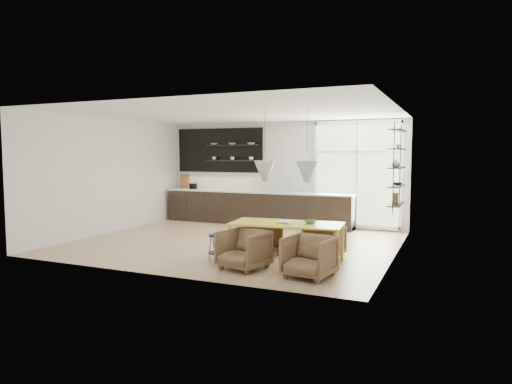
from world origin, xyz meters
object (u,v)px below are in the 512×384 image
(armchair_back_left, at_px, (263,236))
(armchair_front_right, at_px, (309,257))
(armchair_front_left, at_px, (244,250))
(dining_table, at_px, (287,226))
(wire_stool, at_px, (218,244))
(armchair_back_right, at_px, (325,241))

(armchair_back_left, bearing_deg, armchair_front_right, 107.40)
(armchair_front_left, bearing_deg, armchair_front_right, 10.18)
(dining_table, xyz_separation_m, wire_stool, (-1.27, -0.30, -0.38))
(armchair_front_left, relative_size, wire_stool, 1.57)
(armchair_back_left, relative_size, armchair_back_right, 1.09)
(dining_table, height_order, wire_stool, dining_table)
(armchair_back_left, xyz_separation_m, armchair_front_left, (0.20, -1.37, 0.01))
(armchair_back_right, bearing_deg, armchair_back_left, 12.95)
(armchair_back_right, relative_size, wire_stool, 1.42)
(dining_table, relative_size, armchair_back_left, 2.86)
(armchair_front_right, xyz_separation_m, wire_stool, (-1.94, 0.51, -0.03))
(armchair_back_left, xyz_separation_m, armchair_front_right, (1.40, -1.44, 0.00))
(armchair_front_left, xyz_separation_m, wire_stool, (-0.74, 0.44, -0.03))
(wire_stool, bearing_deg, armchair_front_left, -30.65)
(wire_stool, bearing_deg, armchair_back_left, 59.64)
(armchair_back_right, xyz_separation_m, armchair_front_left, (-1.05, -1.45, 0.03))
(wire_stool, bearing_deg, armchair_front_right, -14.69)
(armchair_back_left, height_order, armchair_front_left, armchair_front_left)
(dining_table, distance_m, armchair_back_right, 0.96)
(dining_table, bearing_deg, armchair_back_right, 47.59)
(armchair_back_left, relative_size, armchair_front_right, 0.99)
(armchair_front_right, distance_m, wire_stool, 2.01)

